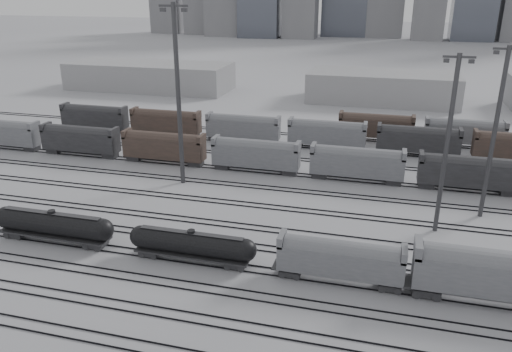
% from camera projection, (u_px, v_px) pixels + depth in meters
% --- Properties ---
extents(ground, '(900.00, 900.00, 0.00)m').
position_uv_depth(ground, '(259.00, 275.00, 54.88)').
color(ground, silver).
rests_on(ground, ground).
extents(tracks, '(220.00, 71.50, 0.16)m').
position_uv_depth(tracks, '(290.00, 210.00, 70.65)').
color(tracks, black).
rests_on(tracks, ground).
extents(tank_car_a, '(16.36, 2.73, 4.04)m').
position_uv_depth(tank_car_a, '(53.00, 224.00, 61.40)').
color(tank_car_a, black).
rests_on(tank_car_a, ground).
extents(tank_car_b, '(15.36, 2.56, 3.80)m').
position_uv_depth(tank_car_b, '(192.00, 244.00, 57.00)').
color(tank_car_b, black).
rests_on(tank_car_b, ground).
extents(hopper_car_a, '(13.35, 2.65, 4.77)m').
position_uv_depth(hopper_car_a, '(340.00, 258.00, 52.63)').
color(hopper_car_a, black).
rests_on(hopper_car_a, ground).
extents(hopper_car_b, '(16.18, 3.22, 5.79)m').
position_uv_depth(hopper_car_b, '(499.00, 273.00, 48.67)').
color(hopper_car_b, black).
rests_on(hopper_car_b, ground).
extents(light_mast_b, '(4.44, 0.71, 27.77)m').
position_uv_depth(light_mast_b, '(178.00, 92.00, 75.77)').
color(light_mast_b, '#3C3D3F').
rests_on(light_mast_b, ground).
extents(light_mast_c, '(3.63, 0.58, 22.67)m').
position_uv_depth(light_mast_c, '(447.00, 142.00, 60.76)').
color(light_mast_c, '#3C3D3F').
rests_on(light_mast_c, ground).
extents(light_mast_d, '(3.69, 0.59, 23.09)m').
position_uv_depth(light_mast_d, '(495.00, 131.00, 64.82)').
color(light_mast_d, '#3C3D3F').
rests_on(light_mast_d, ground).
extents(bg_string_near, '(151.00, 3.00, 5.60)m').
position_uv_depth(bg_string_near, '(357.00, 164.00, 80.82)').
color(bg_string_near, slate).
rests_on(bg_string_near, ground).
extents(bg_string_mid, '(151.00, 3.00, 5.60)m').
position_uv_depth(bg_string_mid, '(418.00, 141.00, 92.83)').
color(bg_string_mid, black).
rests_on(bg_string_mid, ground).
extents(bg_string_far, '(66.00, 3.00, 5.60)m').
position_uv_depth(bg_string_far, '(512.00, 137.00, 95.79)').
color(bg_string_far, '#4C3830').
rests_on(bg_string_far, ground).
extents(warehouse_left, '(50.00, 18.00, 8.00)m').
position_uv_depth(warehouse_left, '(150.00, 76.00, 153.82)').
color(warehouse_left, '#A4A4A7').
rests_on(warehouse_left, ground).
extents(warehouse_mid, '(40.00, 18.00, 8.00)m').
position_uv_depth(warehouse_mid, '(382.00, 87.00, 136.78)').
color(warehouse_mid, '#A4A4A7').
rests_on(warehouse_mid, ground).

